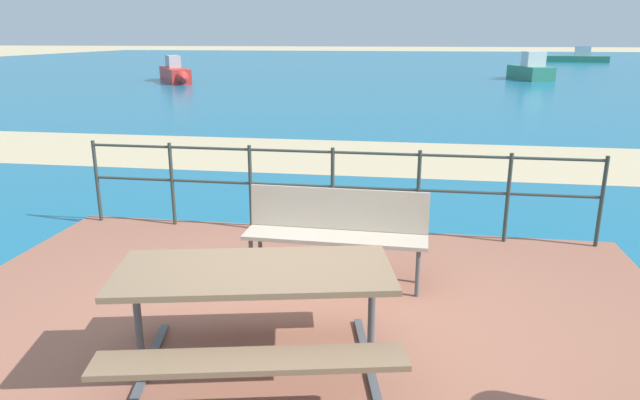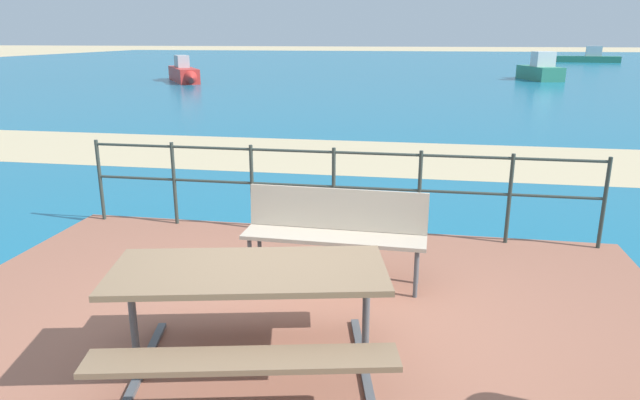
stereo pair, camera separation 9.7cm
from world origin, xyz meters
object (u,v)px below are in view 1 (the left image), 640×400
park_bench (336,226)px  boat_far (577,58)px  boat_near (175,73)px  picnic_table (255,294)px  boat_mid (530,70)px

park_bench → boat_far: 51.85m
park_bench → boat_near: size_ratio=0.37×
picnic_table → boat_far: 53.55m
boat_mid → boat_far: 23.49m
boat_far → picnic_table: bearing=81.6°
picnic_table → park_bench: bearing=66.9°
park_bench → boat_far: (15.08, 49.61, -0.20)m
boat_near → boat_mid: bearing=72.2°
picnic_table → boat_near: size_ratio=0.45×
boat_near → boat_mid: (18.24, 4.43, 0.05)m
park_bench → boat_far: boat_far is taller
picnic_table → boat_mid: 30.14m
boat_far → boat_near: bearing=53.4°
boat_near → picnic_table: bearing=-7.6°
boat_mid → boat_far: bearing=-34.2°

